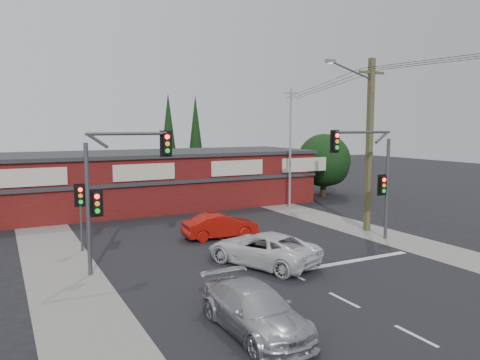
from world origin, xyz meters
name	(u,v)px	position (x,y,z in m)	size (l,w,h in m)	color
ground	(270,263)	(0.00, 0.00, 0.00)	(120.00, 120.00, 0.00)	black
road_strip	(222,239)	(0.00, 5.00, 0.01)	(14.00, 70.00, 0.01)	black
verge_left	(57,260)	(-8.50, 5.00, 0.01)	(3.00, 70.00, 0.02)	gray
verge_right	(344,224)	(8.50, 5.00, 0.01)	(3.00, 70.00, 0.02)	gray
stop_line	(352,261)	(3.50, -1.50, 0.01)	(6.50, 0.35, 0.01)	silver
white_suv	(262,249)	(-0.41, -0.03, 0.73)	(2.42, 5.25, 1.46)	silver
silver_suv	(255,310)	(-4.07, -5.88, 0.69)	(1.93, 4.74, 1.38)	#A8AAAE
red_sedan	(220,226)	(0.08, 5.42, 0.69)	(1.45, 4.16, 1.37)	#A3110A
lane_dashes	(344,300)	(0.00, -5.11, 0.02)	(0.12, 27.38, 0.01)	silver
shop_building	(143,180)	(-0.99, 16.99, 2.13)	(27.30, 8.40, 4.22)	#531010
tree_cluster	(322,163)	(14.69, 15.44, 2.90)	(5.90, 5.10, 5.50)	#2D2116
conifer_near	(169,133)	(3.50, 24.00, 5.48)	(1.80, 1.80, 9.25)	#2D2116
conifer_far	(196,133)	(7.00, 26.00, 5.48)	(1.80, 1.80, 9.25)	#2D2116
traffic_mast_left	(114,180)	(-6.43, 2.00, 3.93)	(3.77, 0.27, 5.97)	#47494C
traffic_mast_right	(372,168)	(6.86, 1.00, 3.95)	(3.96, 0.27, 5.97)	#47494C
pedestal_signal	(80,203)	(-7.20, 6.01, 2.41)	(0.55, 0.27, 3.38)	#47494C
utility_pole	(368,139)	(8.36, 2.99, 5.40)	(4.38, 0.59, 10.00)	brown
steel_pole	(290,145)	(9.00, 12.00, 4.70)	(1.20, 0.16, 9.00)	gray
power_lines	(454,64)	(8.47, -2.47, 9.04)	(2.01, 29.00, 1.22)	black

